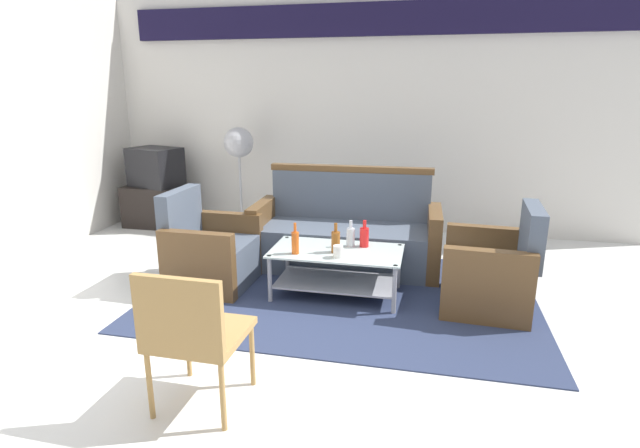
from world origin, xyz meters
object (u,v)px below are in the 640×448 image
at_px(tv_stand, 159,206).
at_px(television, 156,167).
at_px(armchair_left, 211,254).
at_px(coffee_table, 336,266).
at_px(couch, 346,236).
at_px(pedestal_fan, 239,149).
at_px(bottle_orange, 295,242).
at_px(bottle_clear, 351,237).
at_px(bottle_red, 364,237).
at_px(armchair_right, 490,274).
at_px(wicker_chair, 192,330).
at_px(cup, 338,252).
at_px(bottle_brown, 336,241).

xyz_separation_m(tv_stand, television, (0.00, 0.00, 0.50)).
bearing_deg(armchair_left, coffee_table, 90.61).
bearing_deg(tv_stand, couch, -20.40).
height_order(television, pedestal_fan, pedestal_fan).
bearing_deg(bottle_orange, bottle_clear, 35.12).
height_order(tv_stand, pedestal_fan, pedestal_fan).
relative_size(bottle_orange, bottle_red, 1.12).
bearing_deg(coffee_table, bottle_red, 34.49).
bearing_deg(armchair_right, couch, 65.68).
height_order(bottle_clear, tv_stand, bottle_clear).
bearing_deg(tv_stand, bottle_clear, -29.69).
bearing_deg(wicker_chair, tv_stand, 123.61).
bearing_deg(bottle_clear, bottle_orange, -144.88).
relative_size(cup, television, 0.14).
height_order(armchair_right, coffee_table, armchair_right).
bearing_deg(bottle_clear, tv_stand, 150.31).
relative_size(bottle_brown, tv_stand, 0.31).
relative_size(armchair_left, pedestal_fan, 0.67).
height_order(coffee_table, cup, cup).
bearing_deg(coffee_table, tv_stand, 147.38).
height_order(pedestal_fan, wicker_chair, pedestal_fan).
relative_size(armchair_left, cup, 8.50).
xyz_separation_m(bottle_red, pedestal_fan, (-1.75, 1.60, 0.51)).
bearing_deg(armchair_left, bottle_orange, 79.62).
bearing_deg(bottle_clear, pedestal_fan, 135.35).
bearing_deg(bottle_brown, pedestal_fan, 130.55).
bearing_deg(bottle_orange, coffee_table, 26.97).
height_order(coffee_table, television, television).
relative_size(bottle_clear, pedestal_fan, 0.18).
xyz_separation_m(armchair_left, armchair_right, (2.40, 0.03, 0.00)).
bearing_deg(bottle_brown, television, 146.52).
bearing_deg(bottle_brown, bottle_clear, 62.48).
bearing_deg(bottle_orange, television, 141.45).
relative_size(couch, armchair_right, 2.13).
xyz_separation_m(television, wicker_chair, (2.18, -3.40, -0.27)).
bearing_deg(coffee_table, pedestal_fan, 131.40).
height_order(bottle_orange, cup, bottle_orange).
height_order(cup, television, television).
bearing_deg(tv_stand, armchair_left, -48.47).
relative_size(armchair_right, wicker_chair, 1.01).
distance_m(couch, bottle_clear, 0.64).
height_order(cup, pedestal_fan, pedestal_fan).
distance_m(armchair_left, coffee_table, 1.15).
bearing_deg(television, pedestal_fan, -160.61).
xyz_separation_m(bottle_brown, cup, (0.04, -0.12, -0.04)).
bearing_deg(armchair_left, bottle_brown, 87.92).
bearing_deg(bottle_brown, armchair_left, 176.88).
relative_size(bottle_orange, bottle_brown, 1.05).
relative_size(armchair_right, bottle_orange, 3.25).
bearing_deg(armchair_left, couch, 123.78).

